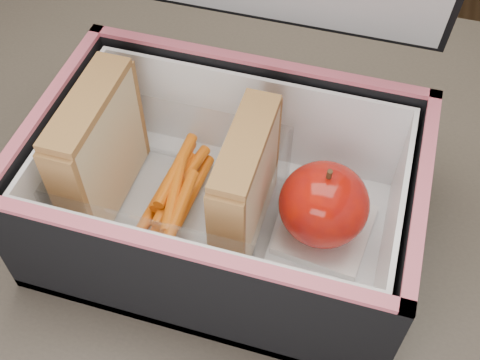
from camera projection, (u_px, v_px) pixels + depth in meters
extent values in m
cube|color=brown|center=(188.00, 258.00, 0.53)|extent=(1.20, 0.80, 0.03)
cube|color=beige|center=(90.00, 151.00, 0.49)|extent=(0.01, 0.10, 0.11)
cube|color=#C36170|center=(101.00, 156.00, 0.50)|extent=(0.01, 0.10, 0.10)
cube|color=beige|center=(110.00, 155.00, 0.49)|extent=(0.01, 0.10, 0.11)
cube|color=olive|center=(86.00, 102.00, 0.45)|extent=(0.03, 0.11, 0.01)
cube|color=beige|center=(235.00, 186.00, 0.47)|extent=(0.01, 0.10, 0.10)
cube|color=#C36170|center=(245.00, 192.00, 0.48)|extent=(0.01, 0.09, 0.10)
cube|color=beige|center=(256.00, 191.00, 0.47)|extent=(0.01, 0.10, 0.10)
cube|color=olive|center=(246.00, 141.00, 0.43)|extent=(0.03, 0.10, 0.01)
cylinder|color=#DB3D00|center=(156.00, 204.00, 0.52)|extent=(0.02, 0.08, 0.01)
cylinder|color=#DB3D00|center=(183.00, 180.00, 0.52)|extent=(0.02, 0.08, 0.01)
cylinder|color=#DB3D00|center=(176.00, 169.00, 0.52)|extent=(0.01, 0.08, 0.01)
cylinder|color=#DB3D00|center=(193.00, 191.00, 0.53)|extent=(0.01, 0.08, 0.01)
cylinder|color=#DB3D00|center=(174.00, 175.00, 0.53)|extent=(0.02, 0.08, 0.01)
cylinder|color=#DB3D00|center=(179.00, 210.00, 0.49)|extent=(0.01, 0.08, 0.01)
cylinder|color=#DB3D00|center=(161.00, 225.00, 0.51)|extent=(0.03, 0.08, 0.01)
cylinder|color=#DB3D00|center=(174.00, 189.00, 0.52)|extent=(0.01, 0.08, 0.01)
cylinder|color=#DB3D00|center=(174.00, 192.00, 0.50)|extent=(0.02, 0.08, 0.01)
cube|color=white|center=(325.00, 229.00, 0.51)|extent=(0.08, 0.08, 0.01)
ellipsoid|color=maroon|center=(324.00, 204.00, 0.48)|extent=(0.08, 0.08, 0.07)
cylinder|color=#402A16|center=(329.00, 175.00, 0.45)|extent=(0.01, 0.01, 0.01)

